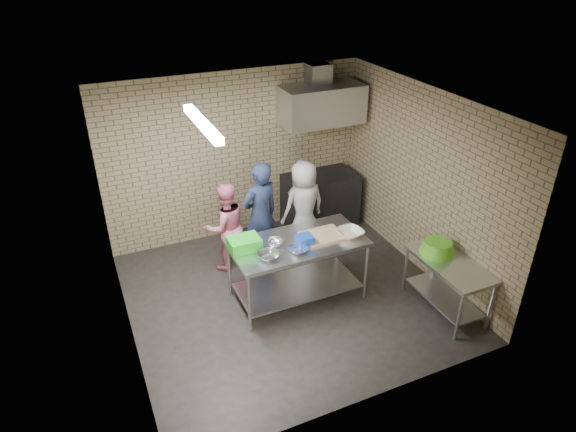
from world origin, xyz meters
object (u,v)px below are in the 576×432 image
(green_crate, at_px, (244,244))
(woman_white, at_px, (304,206))
(side_counter, at_px, (446,286))
(bottle_green, at_px, (341,103))
(stove, at_px, (320,200))
(bottle_red, at_px, (319,105))
(blue_tub, at_px, (305,240))
(woman_pink, at_px, (226,227))
(prep_table, at_px, (297,269))
(man_navy, at_px, (260,215))
(green_basin, at_px, (438,247))

(green_crate, relative_size, woman_white, 0.27)
(side_counter, bearing_deg, bottle_green, 90.00)
(stove, xyz_separation_m, bottle_red, (0.05, 0.24, 1.58))
(blue_tub, distance_m, woman_white, 1.39)
(woman_white, bearing_deg, green_crate, 30.95)
(green_crate, xyz_separation_m, woman_pink, (0.05, 0.98, -0.28))
(prep_table, distance_m, woman_white, 1.34)
(man_navy, relative_size, woman_pink, 1.21)
(woman_pink, bearing_deg, man_navy, 159.77)
(prep_table, relative_size, side_counter, 1.49)
(stove, distance_m, woman_pink, 1.98)
(stove, bearing_deg, prep_table, -125.63)
(green_basin, distance_m, bottle_green, 2.98)
(green_basin, bearing_deg, side_counter, -85.43)
(bottle_green, bearing_deg, man_navy, -151.80)
(side_counter, height_order, bottle_red, bottle_red)
(side_counter, distance_m, bottle_green, 3.41)
(woman_white, bearing_deg, stove, -142.53)
(bottle_green, bearing_deg, woman_white, -142.15)
(prep_table, height_order, bottle_green, bottle_green)
(blue_tub, relative_size, woman_white, 0.13)
(green_crate, bearing_deg, side_counter, -26.02)
(green_basin, xyz_separation_m, man_navy, (-1.81, 1.76, -0.00))
(green_basin, distance_m, man_navy, 2.52)
(green_basin, height_order, bottle_red, bottle_red)
(prep_table, relative_size, woman_pink, 1.30)
(man_navy, bearing_deg, woman_white, 177.96)
(bottle_green, distance_m, woman_white, 1.83)
(bottle_red, bearing_deg, side_counter, -82.38)
(prep_table, xyz_separation_m, bottle_green, (1.68, 1.95, 1.57))
(stove, distance_m, bottle_red, 1.60)
(green_basin, relative_size, bottle_red, 2.56)
(man_navy, height_order, woman_white, man_navy)
(prep_table, relative_size, bottle_green, 11.90)
(prep_table, height_order, man_navy, man_navy)
(prep_table, distance_m, man_navy, 1.06)
(green_crate, distance_m, blue_tub, 0.78)
(prep_table, bearing_deg, blue_tub, -63.43)
(side_counter, relative_size, stove, 1.00)
(green_crate, height_order, blue_tub, green_crate)
(green_basin, bearing_deg, green_crate, 158.89)
(blue_tub, bearing_deg, green_crate, 163.65)
(side_counter, distance_m, man_navy, 2.75)
(bottle_green, bearing_deg, blue_tub, -128.41)
(green_crate, distance_m, woman_white, 1.70)
(stove, xyz_separation_m, man_navy, (-1.38, -0.74, 0.38))
(prep_table, bearing_deg, woman_pink, 120.44)
(bottle_green, height_order, woman_pink, bottle_green)
(stove, relative_size, woman_white, 0.82)
(woman_pink, bearing_deg, side_counter, 131.74)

